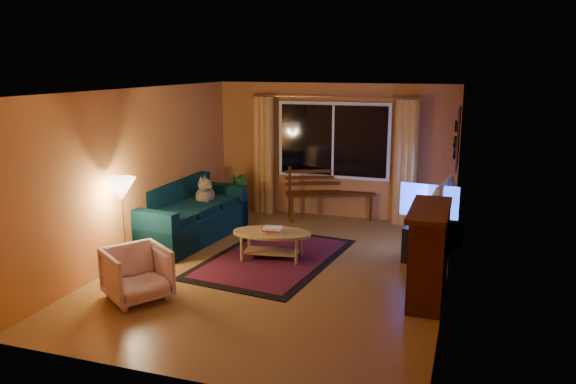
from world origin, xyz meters
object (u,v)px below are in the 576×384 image
(bench, at_px, (330,206))
(armchair, at_px, (137,271))
(floor_lamp, at_px, (124,227))
(coffee_table, at_px, (272,245))
(sofa, at_px, (189,212))
(tv_console, at_px, (434,238))

(bench, height_order, armchair, armchair)
(armchair, relative_size, floor_lamp, 0.55)
(floor_lamp, bearing_deg, bench, 60.62)
(floor_lamp, bearing_deg, coffee_table, 33.32)
(bench, height_order, sofa, sofa)
(coffee_table, bearing_deg, sofa, 163.16)
(sofa, relative_size, armchair, 3.13)
(coffee_table, bearing_deg, tv_console, 22.85)
(coffee_table, bearing_deg, floor_lamp, -146.68)
(tv_console, bearing_deg, bench, 164.51)
(bench, distance_m, coffee_table, 2.44)
(sofa, xyz_separation_m, tv_console, (3.89, 0.46, -0.20))
(sofa, height_order, coffee_table, sofa)
(floor_lamp, distance_m, tv_console, 4.53)
(bench, xyz_separation_m, sofa, (-1.90, -1.93, 0.21))
(bench, bearing_deg, tv_console, -61.11)
(bench, height_order, floor_lamp, floor_lamp)
(floor_lamp, bearing_deg, armchair, -47.89)
(sofa, distance_m, tv_console, 3.92)
(armchair, xyz_separation_m, floor_lamp, (-0.67, 0.74, 0.30))
(sofa, height_order, armchair, sofa)
(coffee_table, height_order, tv_console, tv_console)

